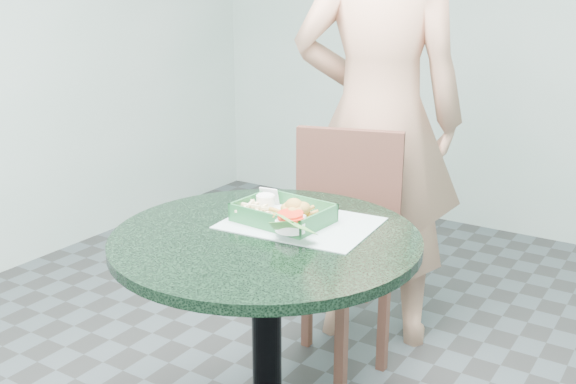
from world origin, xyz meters
The scene contains 9 objects.
cafe_table centered at (0.00, 0.00, 0.58)m, with size 0.87×0.87×0.75m.
dining_chair centered at (-0.11, 0.61, 0.53)m, with size 0.40×0.40×0.93m.
diner_person centered at (-0.11, 0.94, 1.14)m, with size 0.83×0.55×2.28m, color tan.
placemat centered at (0.04, 0.13, 0.75)m, with size 0.42×0.32×0.00m, color #9DB5B3.
food_basket centered at (-0.01, 0.11, 0.77)m, with size 0.26×0.19×0.05m.
crab_sandwich centered at (0.05, 0.08, 0.80)m, with size 0.12×0.12×0.07m.
fries_pile centered at (-0.08, 0.07, 0.79)m, with size 0.10×0.11×0.04m, color #FFEAB0, non-canonical shape.
sauce_ramekin centered at (-0.09, 0.13, 0.80)m, with size 0.06×0.06×0.03m.
garnish_cup centered at (0.08, 0.02, 0.79)m, with size 0.13×0.13×0.05m.
Camera 1 is at (1.00, -1.44, 1.44)m, focal length 42.00 mm.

